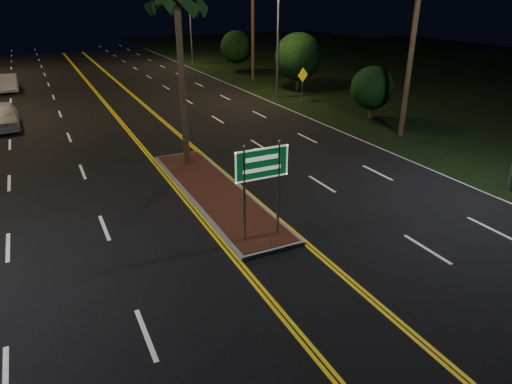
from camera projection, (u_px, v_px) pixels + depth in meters
ground at (306, 286)px, 12.70m from camera, size 120.00×120.00×0.00m
grass_right at (430, 75)px, 45.35m from camera, size 40.00×110.00×0.01m
median_island at (215, 192)px, 18.43m from camera, size 2.25×10.25×0.17m
highway_sign at (262, 173)px, 14.04m from camera, size 1.80×0.08×3.20m
streetlight_right_mid at (274, 20)px, 32.80m from camera, size 1.91×0.44×9.00m
streetlight_right_far at (186, 11)px, 49.25m from camera, size 1.91×0.44×9.00m
shrub_near at (372, 88)px, 28.88m from camera, size 2.70×2.70×3.30m
shrub_mid at (298, 56)px, 36.99m from camera, size 3.78×3.78×4.62m
shrub_far at (236, 47)px, 46.93m from camera, size 3.24×3.24×3.96m
car_near at (2, 114)px, 27.17m from camera, size 2.34×5.23×1.73m
car_far at (8, 81)px, 37.55m from camera, size 1.98×4.63×1.54m
warning_sign at (303, 80)px, 33.65m from camera, size 1.00×0.28×2.44m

